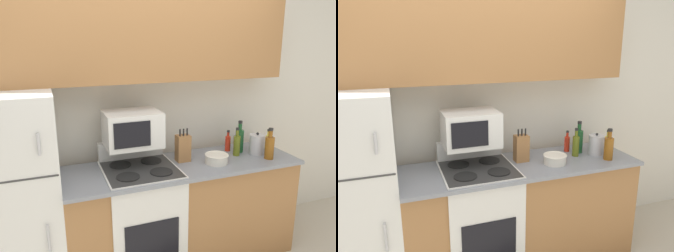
% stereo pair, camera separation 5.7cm
% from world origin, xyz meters
% --- Properties ---
extents(wall_back, '(8.00, 0.05, 2.55)m').
position_xyz_m(wall_back, '(0.00, 0.71, 1.27)').
color(wall_back, silver).
rests_on(wall_back, ground_plane).
extents(lower_cabinets, '(2.02, 0.64, 0.92)m').
position_xyz_m(lower_cabinets, '(0.31, 0.30, 0.46)').
color(lower_cabinets, '#9E6B3D').
rests_on(lower_cabinets, ground_plane).
extents(refrigerator, '(0.62, 0.70, 1.61)m').
position_xyz_m(refrigerator, '(-1.01, 0.34, 0.80)').
color(refrigerator, silver).
rests_on(refrigerator, ground_plane).
extents(upper_cabinets, '(2.64, 0.30, 0.71)m').
position_xyz_m(upper_cabinets, '(0.00, 0.54, 1.96)').
color(upper_cabinets, '#9E6B3D').
rests_on(upper_cabinets, refrigerator).
extents(stove, '(0.60, 0.62, 1.09)m').
position_xyz_m(stove, '(-0.08, 0.29, 0.48)').
color(stove, silver).
rests_on(stove, ground_plane).
extents(microwave, '(0.45, 0.35, 0.29)m').
position_xyz_m(microwave, '(-0.10, 0.40, 1.24)').
color(microwave, silver).
rests_on(microwave, stove).
extents(knife_block, '(0.12, 0.09, 0.29)m').
position_xyz_m(knife_block, '(0.33, 0.35, 1.04)').
color(knife_block, '#9E6B3D').
rests_on(knife_block, lower_cabinets).
extents(bowl, '(0.20, 0.20, 0.08)m').
position_xyz_m(bowl, '(0.58, 0.19, 0.97)').
color(bowl, silver).
rests_on(bowl, lower_cabinets).
extents(bottle_cooking_spray, '(0.06, 0.06, 0.22)m').
position_xyz_m(bottle_cooking_spray, '(1.16, 0.27, 1.01)').
color(bottle_cooking_spray, gold).
rests_on(bottle_cooking_spray, lower_cabinets).
extents(bottle_olive_oil, '(0.06, 0.06, 0.26)m').
position_xyz_m(bottle_olive_oil, '(0.84, 0.30, 1.03)').
color(bottle_olive_oil, '#5B6619').
rests_on(bottle_olive_oil, lower_cabinets).
extents(bottle_whiskey, '(0.08, 0.08, 0.28)m').
position_xyz_m(bottle_whiskey, '(1.06, 0.12, 1.03)').
color(bottle_whiskey, brown).
rests_on(bottle_whiskey, lower_cabinets).
extents(bottle_wine_green, '(0.08, 0.08, 0.30)m').
position_xyz_m(bottle_wine_green, '(0.91, 0.37, 1.04)').
color(bottle_wine_green, '#194C23').
rests_on(bottle_wine_green, lower_cabinets).
extents(bottle_hot_sauce, '(0.05, 0.05, 0.20)m').
position_xyz_m(bottle_hot_sauce, '(0.83, 0.44, 1.00)').
color(bottle_hot_sauce, red).
rests_on(bottle_hot_sauce, lower_cabinets).
extents(kettle, '(0.14, 0.14, 0.21)m').
position_xyz_m(kettle, '(1.04, 0.27, 1.02)').
color(kettle, '#B7B7BC').
rests_on(kettle, lower_cabinets).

